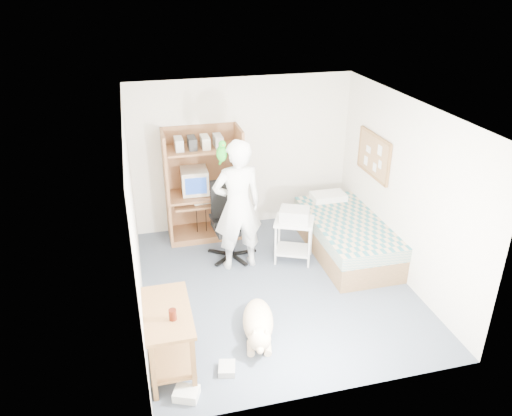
# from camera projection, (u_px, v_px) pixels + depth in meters

# --- Properties ---
(floor) EXTENTS (4.00, 4.00, 0.00)m
(floor) POSITION_uv_depth(u_px,v_px,m) (276.00, 286.00, 6.94)
(floor) COLOR #4B5765
(floor) RESTS_ON ground
(wall_back) EXTENTS (3.60, 0.02, 2.50)m
(wall_back) POSITION_uv_depth(u_px,v_px,m) (243.00, 154.00, 8.14)
(wall_back) COLOR white
(wall_back) RESTS_ON floor
(wall_right) EXTENTS (0.02, 4.00, 2.50)m
(wall_right) POSITION_uv_depth(u_px,v_px,m) (404.00, 191.00, 6.79)
(wall_right) COLOR white
(wall_right) RESTS_ON floor
(wall_left) EXTENTS (0.02, 4.00, 2.50)m
(wall_left) POSITION_uv_depth(u_px,v_px,m) (134.00, 220.00, 6.00)
(wall_left) COLOR white
(wall_left) RESTS_ON floor
(ceiling) EXTENTS (3.60, 4.00, 0.02)m
(ceiling) POSITION_uv_depth(u_px,v_px,m) (279.00, 109.00, 5.85)
(ceiling) COLOR white
(ceiling) RESTS_ON wall_back
(computer_hutch) EXTENTS (1.20, 0.63, 1.80)m
(computer_hutch) POSITION_uv_depth(u_px,v_px,m) (204.00, 189.00, 7.94)
(computer_hutch) COLOR brown
(computer_hutch) RESTS_ON floor
(bed) EXTENTS (1.02, 2.02, 0.66)m
(bed) POSITION_uv_depth(u_px,v_px,m) (346.00, 236.00, 7.64)
(bed) COLOR brown
(bed) RESTS_ON floor
(side_desk) EXTENTS (0.50, 1.00, 0.75)m
(side_desk) POSITION_uv_depth(u_px,v_px,m) (169.00, 330.00, 5.33)
(side_desk) COLOR brown
(side_desk) RESTS_ON floor
(corkboard) EXTENTS (0.04, 0.94, 0.66)m
(corkboard) POSITION_uv_depth(u_px,v_px,m) (374.00, 156.00, 7.49)
(corkboard) COLOR olive
(corkboard) RESTS_ON wall_right
(office_chair) EXTENTS (0.66, 0.66, 1.17)m
(office_chair) POSITION_uv_depth(u_px,v_px,m) (230.00, 231.00, 7.51)
(office_chair) COLOR black
(office_chair) RESTS_ON floor
(person) EXTENTS (0.75, 0.52, 1.95)m
(person) POSITION_uv_depth(u_px,v_px,m) (238.00, 206.00, 7.01)
(person) COLOR white
(person) RESTS_ON floor
(parrot) EXTENTS (0.14, 0.25, 0.39)m
(parrot) POSITION_uv_depth(u_px,v_px,m) (222.00, 152.00, 6.62)
(parrot) COLOR #13841A
(parrot) RESTS_ON person
(dog) EXTENTS (0.52, 1.13, 0.43)m
(dog) POSITION_uv_depth(u_px,v_px,m) (258.00, 324.00, 5.91)
(dog) COLOR beige
(dog) RESTS_ON floor
(printer_cart) EXTENTS (0.69, 0.64, 0.67)m
(printer_cart) POSITION_uv_depth(u_px,v_px,m) (294.00, 234.00, 7.38)
(printer_cart) COLOR silver
(printer_cart) RESTS_ON floor
(printer) EXTENTS (0.51, 0.46, 0.18)m
(printer) POSITION_uv_depth(u_px,v_px,m) (295.00, 214.00, 7.24)
(printer) COLOR #B9B9B4
(printer) RESTS_ON printer_cart
(crt_monitor) EXTENTS (0.43, 0.45, 0.39)m
(crt_monitor) POSITION_uv_depth(u_px,v_px,m) (195.00, 181.00, 7.86)
(crt_monitor) COLOR beige
(crt_monitor) RESTS_ON computer_hutch
(keyboard) EXTENTS (0.47, 0.21, 0.03)m
(keyboard) POSITION_uv_depth(u_px,v_px,m) (207.00, 201.00, 7.88)
(keyboard) COLOR beige
(keyboard) RESTS_ON computer_hutch
(pencil_cup) EXTENTS (0.08, 0.08, 0.12)m
(pencil_cup) POSITION_uv_depth(u_px,v_px,m) (225.00, 189.00, 7.94)
(pencil_cup) COLOR gold
(pencil_cup) RESTS_ON computer_hutch
(drink_glass) EXTENTS (0.08, 0.08, 0.12)m
(drink_glass) POSITION_uv_depth(u_px,v_px,m) (173.00, 315.00, 5.06)
(drink_glass) COLOR #3E130A
(drink_glass) RESTS_ON side_desk
(floor_box_a) EXTENTS (0.31, 0.28, 0.10)m
(floor_box_a) POSITION_uv_depth(u_px,v_px,m) (186.00, 394.00, 5.11)
(floor_box_a) COLOR white
(floor_box_a) RESTS_ON floor
(floor_box_b) EXTENTS (0.23, 0.26, 0.08)m
(floor_box_b) POSITION_uv_depth(u_px,v_px,m) (227.00, 369.00, 5.44)
(floor_box_b) COLOR #ABABA6
(floor_box_b) RESTS_ON floor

